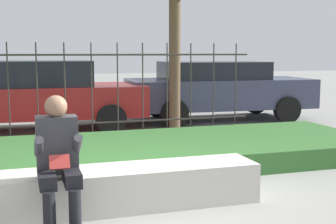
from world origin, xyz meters
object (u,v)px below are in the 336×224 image
object	(u,v)px
stone_bench	(117,191)
car_parked_right	(218,89)
car_parked_center	(42,94)
person_seated_reader	(58,157)

from	to	relation	value
stone_bench	car_parked_right	bearing A→B (deg)	57.44
stone_bench	car_parked_right	xyz separation A→B (m)	(3.58, 5.60, 0.56)
stone_bench	car_parked_center	bearing A→B (deg)	95.42
person_seated_reader	car_parked_center	bearing A→B (deg)	88.94
car_parked_right	car_parked_center	size ratio (longest dim) A/B	1.05
stone_bench	car_parked_right	size ratio (longest dim) A/B	0.68
person_seated_reader	car_parked_right	size ratio (longest dim) A/B	0.28
person_seated_reader	car_parked_center	xyz separation A→B (m)	(0.10, 5.66, 0.09)
person_seated_reader	car_parked_right	xyz separation A→B (m)	(4.19, 5.93, 0.09)
car_parked_right	car_parked_center	xyz separation A→B (m)	(-4.08, -0.27, 0.01)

